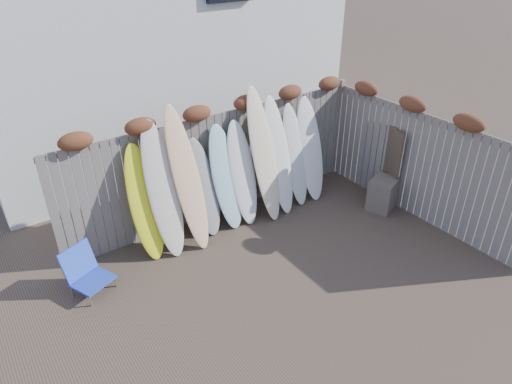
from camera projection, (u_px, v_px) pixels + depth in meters
ground at (299, 278)px, 7.20m from camera, size 80.00×80.00×0.00m
back_fence at (221, 156)px, 8.34m from camera, size 6.05×0.28×2.24m
right_fence at (420, 159)px, 8.30m from camera, size 0.28×4.40×2.24m
house at (142, 8)px, 10.46m from camera, size 8.50×5.50×6.33m
beach_chair at (85, 271)px, 6.83m from camera, size 0.72×0.74×0.72m
wooden_crate at (383, 194)px, 8.85m from camera, size 0.67×0.61×0.63m
lattice_panel at (384, 161)px, 9.06m from camera, size 0.38×1.00×1.56m
surfboard_0 at (145, 203)px, 7.35m from camera, size 0.54×0.71×1.90m
surfboard_1 at (163, 190)px, 7.37m from camera, size 0.55×0.80×2.23m
surfboard_2 at (187, 180)px, 7.51m from camera, size 0.57×0.89×2.40m
surfboard_3 at (203, 188)px, 7.95m from camera, size 0.57×0.66×1.73m
surfboard_4 at (226, 178)px, 8.12m from camera, size 0.54×0.68×1.87m
surfboard_5 at (242, 173)px, 8.26m from camera, size 0.54×0.70×1.88m
surfboard_6 at (264, 155)px, 8.29m from camera, size 0.51×0.86×2.42m
surfboard_7 at (279, 156)px, 8.53m from camera, size 0.49×0.77×2.18m
surfboard_8 at (295, 155)px, 8.84m from camera, size 0.50×0.71×1.94m
surfboard_9 at (310, 149)px, 9.00m from camera, size 0.59×0.76×2.01m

